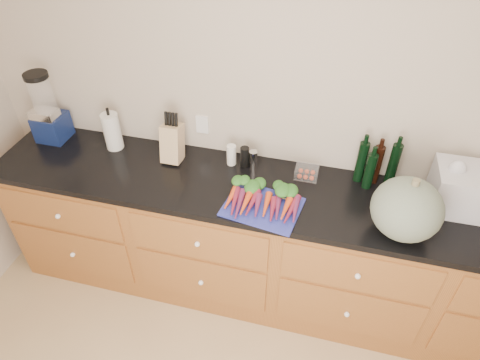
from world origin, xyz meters
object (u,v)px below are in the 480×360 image
(cutting_board, at_px, (262,207))
(squash, at_px, (407,209))
(carrots, at_px, (264,198))
(paper_towel, at_px, (112,131))
(tomato_box, at_px, (306,172))
(blender_appliance, at_px, (47,111))
(knife_block, at_px, (172,143))

(cutting_board, bearing_deg, squash, 0.41)
(carrots, bearing_deg, paper_towel, 165.07)
(cutting_board, xyz_separation_m, paper_towel, (-1.05, 0.32, 0.12))
(paper_towel, bearing_deg, squash, -10.05)
(carrots, height_order, paper_towel, paper_towel)
(cutting_board, relative_size, tomato_box, 3.01)
(carrots, height_order, blender_appliance, blender_appliance)
(squash, height_order, paper_towel, squash)
(squash, distance_m, paper_towel, 1.80)
(blender_appliance, distance_m, knife_block, 0.86)
(cutting_board, bearing_deg, knife_block, 154.72)
(carrots, distance_m, paper_towel, 1.09)
(knife_block, bearing_deg, tomato_box, 2.07)
(squash, bearing_deg, cutting_board, -179.59)
(paper_towel, xyz_separation_m, tomato_box, (1.25, 0.01, -0.09))
(carrots, bearing_deg, squash, -2.73)
(cutting_board, height_order, paper_towel, paper_towel)
(cutting_board, height_order, carrots, carrots)
(squash, bearing_deg, tomato_box, 148.47)
(paper_towel, distance_m, knife_block, 0.42)
(tomato_box, bearing_deg, squash, -31.53)
(cutting_board, height_order, blender_appliance, blender_appliance)
(tomato_box, bearing_deg, cutting_board, -120.72)
(carrots, distance_m, tomato_box, 0.35)
(paper_towel, relative_size, knife_block, 1.03)
(paper_towel, bearing_deg, cutting_board, -16.94)
(squash, relative_size, knife_block, 1.49)
(blender_appliance, relative_size, tomato_box, 3.44)
(blender_appliance, bearing_deg, knife_block, -1.17)
(cutting_board, relative_size, blender_appliance, 0.87)
(carrots, xyz_separation_m, blender_appliance, (-1.49, 0.28, 0.17))
(squash, xyz_separation_m, knife_block, (-1.36, 0.29, -0.04))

